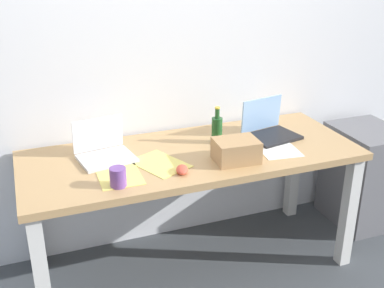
% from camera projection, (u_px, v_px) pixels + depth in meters
% --- Properties ---
extents(ground_plane, '(8.00, 8.00, 0.00)m').
position_uv_depth(ground_plane, '(192.00, 263.00, 2.95)').
color(ground_plane, '#42474C').
extents(back_wall, '(5.20, 0.08, 2.60)m').
position_uv_depth(back_wall, '(166.00, 39.00, 2.81)').
color(back_wall, white).
rests_on(back_wall, ground).
extents(desk, '(1.86, 0.73, 0.75)m').
position_uv_depth(desk, '(192.00, 168.00, 2.69)').
color(desk, tan).
rests_on(desk, ground).
extents(laptop_left, '(0.32, 0.28, 0.20)m').
position_uv_depth(laptop_left, '(104.00, 151.00, 2.58)').
color(laptop_left, silver).
rests_on(laptop_left, desk).
extents(laptop_right, '(0.33, 0.29, 0.22)m').
position_uv_depth(laptop_right, '(269.00, 129.00, 2.86)').
color(laptop_right, black).
rests_on(laptop_right, desk).
extents(beer_bottle, '(0.06, 0.06, 0.22)m').
position_uv_depth(beer_bottle, '(217.00, 129.00, 2.75)').
color(beer_bottle, '#1E5123').
rests_on(beer_bottle, desk).
extents(computer_mouse, '(0.09, 0.11, 0.03)m').
position_uv_depth(computer_mouse, '(182.00, 170.00, 2.42)').
color(computer_mouse, '#D84C38').
rests_on(computer_mouse, desk).
extents(cardboard_box, '(0.24, 0.19, 0.12)m').
position_uv_depth(cardboard_box, '(236.00, 150.00, 2.53)').
color(cardboard_box, tan).
rests_on(cardboard_box, desk).
extents(coffee_mug, '(0.08, 0.08, 0.09)m').
position_uv_depth(coffee_mug, '(118.00, 177.00, 2.27)').
color(coffee_mug, '#724799').
rests_on(coffee_mug, desk).
extents(paper_yellow_folder, '(0.31, 0.36, 0.00)m').
position_uv_depth(paper_yellow_folder, '(160.00, 164.00, 2.52)').
color(paper_yellow_folder, '#F4E06B').
rests_on(paper_yellow_folder, desk).
extents(paper_sheet_front_right, '(0.24, 0.32, 0.00)m').
position_uv_depth(paper_sheet_front_right, '(276.00, 148.00, 2.71)').
color(paper_sheet_front_right, white).
rests_on(paper_sheet_front_right, desk).
extents(paper_sheet_front_left, '(0.22, 0.30, 0.00)m').
position_uv_depth(paper_sheet_front_left, '(119.00, 174.00, 2.40)').
color(paper_sheet_front_left, '#F4E06B').
rests_on(paper_sheet_front_left, desk).
extents(filing_cabinet, '(0.40, 0.48, 0.68)m').
position_uv_depth(filing_cabinet, '(363.00, 175.00, 3.30)').
color(filing_cabinet, slate).
rests_on(filing_cabinet, ground).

